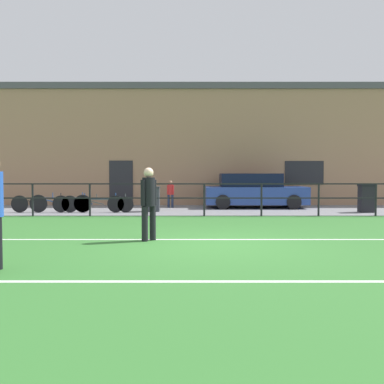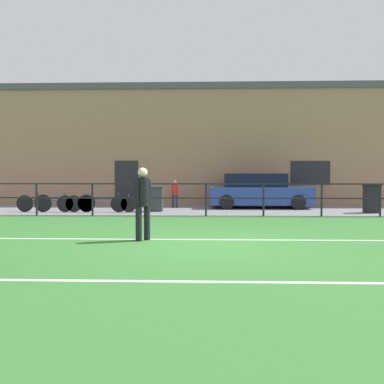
{
  "view_description": "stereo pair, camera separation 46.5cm",
  "coord_description": "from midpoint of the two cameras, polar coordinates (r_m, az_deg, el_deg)",
  "views": [
    {
      "loc": [
        -0.43,
        -8.82,
        1.47
      ],
      "look_at": [
        -0.4,
        3.42,
        0.95
      ],
      "focal_mm": 39.8,
      "sensor_mm": 36.0,
      "label": 1
    },
    {
      "loc": [
        0.04,
        -8.82,
        1.47
      ],
      "look_at": [
        -0.4,
        3.42,
        0.95
      ],
      "focal_mm": 39.8,
      "sensor_mm": 36.0,
      "label": 2
    }
  ],
  "objects": [
    {
      "name": "spectator_child",
      "position": [
        18.42,
        -3.77,
        -0.03
      ],
      "size": [
        0.31,
        0.21,
        1.17
      ],
      "rotation": [
        0.0,
        0.0,
        2.83
      ],
      "color": "#232D4C",
      "rests_on": "pavement_strip"
    },
    {
      "name": "pavement_strip",
      "position": [
        17.38,
        0.5,
        -2.4
      ],
      "size": [
        48.0,
        5.0,
        0.02
      ],
      "primitive_type": "cube",
      "color": "slate",
      "rests_on": "ground"
    },
    {
      "name": "bicycle_parked_4",
      "position": [
        16.55,
        -14.1,
        -1.52
      ],
      "size": [
        2.37,
        0.04,
        0.74
      ],
      "color": "black",
      "rests_on": "pavement_strip"
    },
    {
      "name": "bicycle_parked_3",
      "position": [
        16.88,
        -18.12,
        -1.44
      ],
      "size": [
        2.34,
        0.04,
        0.76
      ],
      "color": "black",
      "rests_on": "pavement_strip"
    },
    {
      "name": "player_goalkeeper",
      "position": [
        9.42,
        -7.38,
        -0.98
      ],
      "size": [
        0.32,
        0.36,
        1.61
      ],
      "rotation": [
        0.0,
        0.0,
        0.86
      ],
      "color": "black",
      "rests_on": "ground"
    },
    {
      "name": "ground",
      "position": [
        8.95,
        1.12,
        -7.17
      ],
      "size": [
        60.0,
        44.0,
        0.04
      ],
      "primitive_type": "cube",
      "color": "#33702D"
    },
    {
      "name": "field_line_hash",
      "position": [
        5.93,
        1.8,
        -11.9
      ],
      "size": [
        36.0,
        0.11,
        0.0
      ],
      "primitive_type": "cube",
      "color": "white",
      "rests_on": "ground"
    },
    {
      "name": "perimeter_fence",
      "position": [
        14.84,
        0.61,
        -0.37
      ],
      "size": [
        36.07,
        0.07,
        1.15
      ],
      "color": "black",
      "rests_on": "ground"
    },
    {
      "name": "trash_bin_1",
      "position": [
        17.36,
        21.49,
        -0.77
      ],
      "size": [
        0.55,
        0.47,
        1.06
      ],
      "color": "black",
      "rests_on": "pavement_strip"
    },
    {
      "name": "bicycle_parked_0",
      "position": [
        17.13,
        -20.56,
        -1.47
      ],
      "size": [
        2.21,
        0.04,
        0.74
      ],
      "color": "black",
      "rests_on": "pavement_strip"
    },
    {
      "name": "field_line_touchline",
      "position": [
        9.6,
        1.04,
        -6.38
      ],
      "size": [
        36.0,
        0.11,
        0.0
      ],
      "primitive_type": "cube",
      "color": "white",
      "rests_on": "ground"
    },
    {
      "name": "parked_car_red",
      "position": [
        18.52,
        7.43,
        0.09
      ],
      "size": [
        4.29,
        1.95,
        1.47
      ],
      "color": "#28428E",
      "rests_on": "pavement_strip"
    },
    {
      "name": "clubhouse_facade",
      "position": [
        21.07,
        0.39,
        6.22
      ],
      "size": [
        28.0,
        2.56,
        5.72
      ],
      "color": "#A37A5B",
      "rests_on": "ground"
    },
    {
      "name": "bicycle_parked_1",
      "position": [
        16.45,
        -12.65,
        -1.59
      ],
      "size": [
        2.22,
        0.04,
        0.71
      ],
      "color": "black",
      "rests_on": "pavement_strip"
    },
    {
      "name": "trash_bin_0",
      "position": [
        16.59,
        -6.29,
        -0.92
      ],
      "size": [
        0.58,
        0.49,
        0.97
      ],
      "color": "#33383D",
      "rests_on": "pavement_strip"
    }
  ]
}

